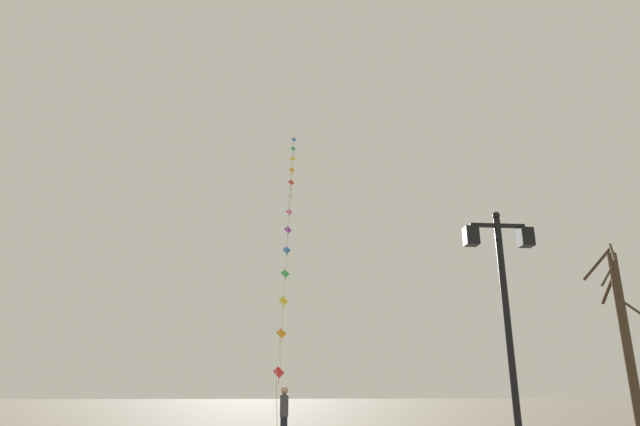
{
  "coord_description": "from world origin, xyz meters",
  "views": [
    {
      "loc": [
        -1.26,
        -1.15,
        1.64
      ],
      "look_at": [
        0.41,
        17.99,
        7.89
      ],
      "focal_mm": 30.44,
      "sensor_mm": 36.0,
      "label": 1
    }
  ],
  "objects_px": {
    "kite_flyer": "(284,416)",
    "twin_lantern_lamp_post": "(504,287)",
    "bare_tree": "(626,343)",
    "kite_train": "(289,221)"
  },
  "relations": [
    {
      "from": "kite_flyer",
      "to": "bare_tree",
      "type": "bearing_deg",
      "value": -113.14
    },
    {
      "from": "twin_lantern_lamp_post",
      "to": "bare_tree",
      "type": "xyz_separation_m",
      "value": [
        3.87,
        2.1,
        -0.94
      ]
    },
    {
      "from": "kite_train",
      "to": "kite_flyer",
      "type": "xyz_separation_m",
      "value": [
        -0.32,
        -11.28,
        -9.37
      ]
    },
    {
      "from": "twin_lantern_lamp_post",
      "to": "kite_flyer",
      "type": "bearing_deg",
      "value": 126.31
    },
    {
      "from": "bare_tree",
      "to": "twin_lantern_lamp_post",
      "type": "bearing_deg",
      "value": -151.54
    },
    {
      "from": "kite_flyer",
      "to": "kite_train",
      "type": "bearing_deg",
      "value": 0.1
    },
    {
      "from": "kite_train",
      "to": "kite_flyer",
      "type": "relative_size",
      "value": 11.85
    },
    {
      "from": "kite_flyer",
      "to": "twin_lantern_lamp_post",
      "type": "bearing_deg",
      "value": -141.96
    },
    {
      "from": "twin_lantern_lamp_post",
      "to": "bare_tree",
      "type": "distance_m",
      "value": 4.5
    },
    {
      "from": "kite_flyer",
      "to": "bare_tree",
      "type": "height_order",
      "value": "bare_tree"
    }
  ]
}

